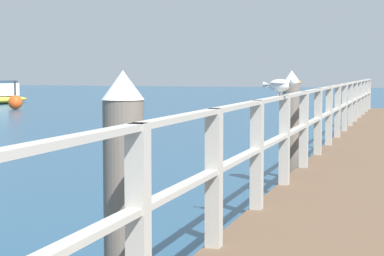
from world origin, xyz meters
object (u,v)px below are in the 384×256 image
Objects in this scene: dock_piling_far at (291,128)px; channel_buoy at (15,102)px; seagull_foreground at (280,85)px; dock_piling_near at (124,208)px.

dock_piling_far is 25.06m from channel_buoy.
seagull_foreground is at bearing -82.96° from dock_piling_far.
dock_piling_far reaches higher than channel_buoy.
dock_piling_near is 1.37× the size of channel_buoy.
dock_piling_near is at bearing -90.00° from dock_piling_far.
channel_buoy is (-16.75, 25.58, -0.61)m from dock_piling_near.
dock_piling_near is 1.00× the size of dock_piling_far.
seagull_foreground is 27.74m from channel_buoy.
seagull_foreground is (0.39, -3.14, 0.78)m from dock_piling_far.
dock_piling_far is at bearing -48.03° from channel_buoy.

